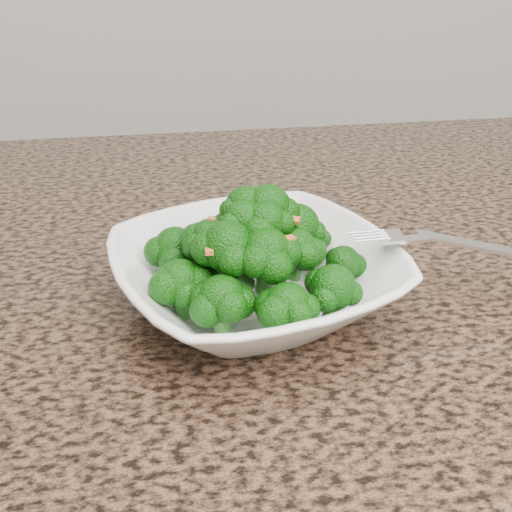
{
  "coord_description": "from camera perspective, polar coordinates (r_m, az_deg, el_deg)",
  "views": [
    {
      "loc": [
        -0.17,
        -0.16,
        1.2
      ],
      "look_at": [
        -0.09,
        0.3,
        0.95
      ],
      "focal_mm": 45.0,
      "sensor_mm": 36.0,
      "label": 1
    }
  ],
  "objects": [
    {
      "name": "fork",
      "position": [
        0.54,
        14.22,
        1.49
      ],
      "size": [
        0.19,
        0.06,
        0.01
      ],
      "primitive_type": null,
      "rotation": [
        0.0,
        0.0,
        -0.16
      ],
      "color": "silver",
      "rests_on": "bowl"
    },
    {
      "name": "granite_counter",
      "position": [
        0.58,
        9.24,
        -5.02
      ],
      "size": [
        1.64,
        1.04,
        0.03
      ],
      "primitive_type": "cube",
      "color": "brown",
      "rests_on": "cabinet"
    },
    {
      "name": "garlic_topping",
      "position": [
        0.5,
        0.0,
        8.32
      ],
      "size": [
        0.12,
        0.12,
        0.01
      ],
      "primitive_type": null,
      "color": "#C26F2F",
      "rests_on": "broccoli_pile"
    },
    {
      "name": "broccoli_pile",
      "position": [
        0.51,
        0.0,
        4.24
      ],
      "size": [
        0.2,
        0.2,
        0.07
      ],
      "primitive_type": null,
      "color": "#0E4F09",
      "rests_on": "bowl"
    },
    {
      "name": "bowl",
      "position": [
        0.54,
        0.0,
        -2.01
      ],
      "size": [
        0.29,
        0.29,
        0.06
      ],
      "primitive_type": "imported",
      "rotation": [
        0.0,
        0.0,
        0.29
      ],
      "color": "white",
      "rests_on": "granite_counter"
    }
  ]
}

